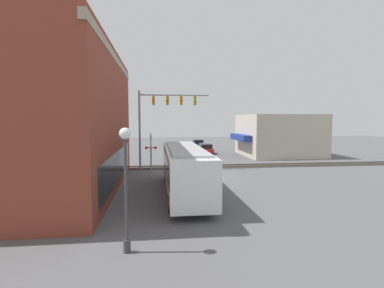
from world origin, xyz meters
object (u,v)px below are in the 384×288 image
parked_car_white (193,155)px  pedestrian_near_bus (207,173)px  parked_car_blue (198,144)px  parked_car_red (205,149)px  crossing_signal (151,148)px  streetlamp (126,179)px  city_bus (185,168)px

parked_car_white → pedestrian_near_bus: size_ratio=2.70×
parked_car_white → parked_car_blue: bearing=-9.8°
parked_car_red → parked_car_blue: bearing=-0.0°
crossing_signal → pedestrian_near_bus: bearing=-146.2°
streetlamp → pedestrian_near_bus: 12.86m
streetlamp → parked_car_red: 33.95m
pedestrian_near_bus → city_bus: bearing=143.8°
crossing_signal → parked_car_white: (6.57, -5.03, -1.58)m
parked_car_blue → parked_car_white: bearing=170.2°
pedestrian_near_bus → parked_car_blue: bearing=-6.5°
city_bus → pedestrian_near_bus: 3.62m
city_bus → parked_car_white: bearing=-9.2°
crossing_signal → streetlamp: (-18.34, 0.62, 0.57)m
parked_car_white → pedestrian_near_bus: (-13.29, 0.53, 0.18)m
parked_car_red → streetlamp: bearing=165.6°
city_bus → pedestrian_near_bus: size_ratio=6.90×
parked_car_white → parked_car_red: parked_car_white is taller
city_bus → parked_car_blue: city_bus is taller
parked_car_white → parked_car_blue: size_ratio=1.01×
streetlamp → parked_car_white: streetlamp is taller
crossing_signal → parked_car_white: size_ratio=0.81×
parked_car_white → parked_car_red: 8.38m
crossing_signal → parked_car_red: bearing=-28.4°
city_bus → parked_car_red: 24.64m
crossing_signal → pedestrian_near_bus: crossing_signal is taller
crossing_signal → parked_car_blue: crossing_signal is taller
parked_car_red → parked_car_blue: size_ratio=1.03×
city_bus → crossing_signal: bearing=14.3°
streetlamp → parked_car_blue: size_ratio=1.03×
crossing_signal → city_bus: bearing=-165.7°
parked_car_red → parked_car_blue: 8.25m
parked_car_red → pedestrian_near_bus: 21.44m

